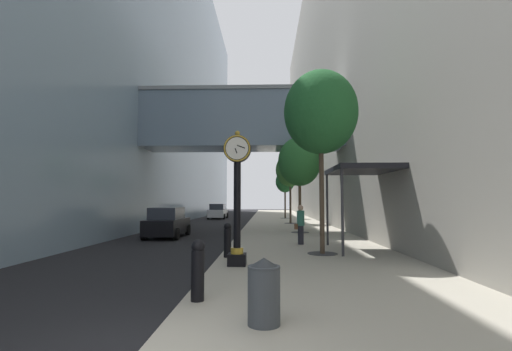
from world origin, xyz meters
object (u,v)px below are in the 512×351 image
(bollard_nearest, at_px, (198,269))
(pedestrian_walking, at_px, (301,223))
(trash_bin, at_px, (264,290))
(car_white_near, at_px, (218,212))
(car_black_mid, at_px, (167,223))
(street_tree_mid_far, at_px, (290,170))
(street_clock, at_px, (237,191))
(street_tree_near, at_px, (321,113))
(street_tree_far, at_px, (285,182))
(street_tree_mid_near, at_px, (300,162))
(bollard_third, at_px, (228,239))

(bollard_nearest, xyz_separation_m, pedestrian_walking, (2.89, 9.24, 0.31))
(trash_bin, distance_m, car_white_near, 36.25)
(bollard_nearest, distance_m, car_black_mid, 14.03)
(street_tree_mid_far, xyz_separation_m, trash_bin, (-2.10, -25.48, -4.04))
(street_clock, xyz_separation_m, car_black_mid, (-4.75, 9.46, -1.57))
(street_clock, height_order, street_tree_near, street_tree_near)
(bollard_nearest, bearing_deg, car_white_near, 97.05)
(street_tree_far, xyz_separation_m, trash_bin, (-2.10, -34.38, -3.49))
(bollard_nearest, xyz_separation_m, street_tree_mid_far, (3.42, 24.16, 3.96))
(street_tree_far, bearing_deg, car_black_mid, -111.38)
(street_tree_near, height_order, pedestrian_walking, street_tree_near)
(car_white_near, bearing_deg, street_clock, -81.23)
(bollard_nearest, xyz_separation_m, street_tree_mid_near, (3.42, 15.26, 3.75))
(trash_bin, bearing_deg, pedestrian_walking, 81.53)
(bollard_third, bearing_deg, bollard_nearest, -90.00)
(bollard_nearest, relative_size, bollard_third, 1.00)
(bollard_third, relative_size, street_tree_mid_near, 0.20)
(street_tree_far, bearing_deg, bollard_third, -97.06)
(bollard_third, height_order, street_tree_mid_far, street_tree_mid_far)
(car_black_mid, bearing_deg, street_tree_mid_near, 13.85)
(car_white_near, bearing_deg, street_tree_near, -74.73)
(street_tree_near, height_order, car_white_near, street_tree_near)
(bollard_nearest, bearing_deg, pedestrian_walking, 72.64)
(street_tree_near, xyz_separation_m, pedestrian_walking, (-0.53, 2.88, -4.36))
(street_clock, xyz_separation_m, pedestrian_walking, (2.43, 5.34, -1.33))
(street_clock, xyz_separation_m, street_tree_far, (2.96, 29.17, 1.77))
(street_clock, relative_size, pedestrian_walking, 2.35)
(street_clock, bearing_deg, pedestrian_walking, 65.54)
(bollard_nearest, bearing_deg, bollard_third, 90.00)
(bollard_third, distance_m, trash_bin, 6.90)
(bollard_third, relative_size, car_white_near, 0.26)
(bollard_third, distance_m, street_tree_mid_near, 11.04)
(street_tree_mid_near, relative_size, trash_bin, 5.65)
(street_tree_near, xyz_separation_m, street_tree_far, (-0.00, 26.70, -1.26))
(bollard_nearest, height_order, bollard_third, same)
(bollard_nearest, height_order, car_white_near, car_white_near)
(pedestrian_walking, bearing_deg, trash_bin, -98.47)
(street_tree_mid_near, bearing_deg, street_clock, -104.60)
(street_tree_near, height_order, street_tree_mid_far, street_tree_near)
(street_tree_near, bearing_deg, street_clock, -140.20)
(street_tree_mid_near, height_order, car_white_near, street_tree_mid_near)
(pedestrian_walking, bearing_deg, street_tree_far, 88.72)
(car_white_near, bearing_deg, street_tree_far, -10.58)
(street_tree_mid_near, height_order, street_tree_mid_far, street_tree_mid_far)
(trash_bin, height_order, car_white_near, car_white_near)
(street_tree_near, height_order, street_tree_far, street_tree_near)
(trash_bin, bearing_deg, street_tree_near, 74.70)
(street_tree_far, bearing_deg, street_tree_mid_near, -90.00)
(street_tree_near, bearing_deg, bollard_third, -165.09)
(bollard_third, height_order, street_tree_far, street_tree_far)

